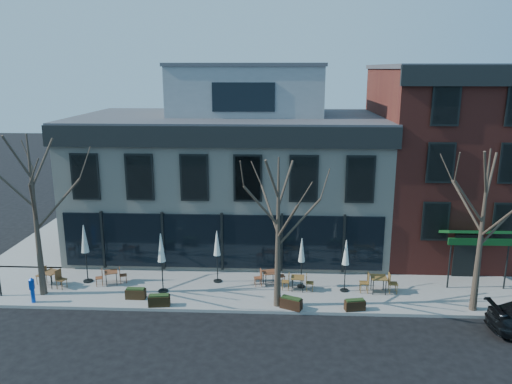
{
  "coord_description": "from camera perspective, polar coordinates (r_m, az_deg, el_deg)",
  "views": [
    {
      "loc": [
        3.01,
        -25.33,
        10.91
      ],
      "look_at": [
        1.73,
        2.0,
        4.15
      ],
      "focal_mm": 35.0,
      "sensor_mm": 36.0,
      "label": 1
    }
  ],
  "objects": [
    {
      "name": "umbrella_3",
      "position": [
        25.2,
        5.25,
        -6.93
      ],
      "size": [
        0.42,
        0.42,
        2.6
      ],
      "color": "black",
      "rests_on": "sidewalk_front"
    },
    {
      "name": "tree_mid",
      "position": [
        22.58,
        2.56,
        -4.52
      ],
      "size": [
        3.5,
        3.55,
        7.04
      ],
      "color": "#382B21",
      "rests_on": "sidewalk_front"
    },
    {
      "name": "cafe_set_5",
      "position": [
        25.73,
        13.83,
        -10.03
      ],
      "size": [
        1.9,
        0.77,
        1.0
      ],
      "color": "brown",
      "rests_on": "sidewalk_front"
    },
    {
      "name": "planter_1",
      "position": [
        24.23,
        -11.0,
        -12.04
      ],
      "size": [
        1.04,
        0.52,
        0.56
      ],
      "color": "black",
      "rests_on": "sidewalk_front"
    },
    {
      "name": "ground",
      "position": [
        27.75,
        -3.82,
        -9.32
      ],
      "size": [
        120.0,
        120.0,
        0.0
      ],
      "primitive_type": "plane",
      "color": "black",
      "rests_on": "ground"
    },
    {
      "name": "planter_0",
      "position": [
        25.17,
        -13.58,
        -11.19
      ],
      "size": [
        0.95,
        0.38,
        0.53
      ],
      "color": "#312110",
      "rests_on": "sidewalk_front"
    },
    {
      "name": "planter_2",
      "position": [
        23.6,
        4.04,
        -12.54
      ],
      "size": [
        1.08,
        0.77,
        0.56
      ],
      "color": "black",
      "rests_on": "sidewalk_front"
    },
    {
      "name": "umbrella_0",
      "position": [
        27.04,
        -18.99,
        -5.42
      ],
      "size": [
        0.49,
        0.49,
        3.08
      ],
      "color": "black",
      "rests_on": "sidewalk_front"
    },
    {
      "name": "red_brick_building",
      "position": [
        32.35,
        20.67,
        3.59
      ],
      "size": [
        8.2,
        11.78,
        11.18
      ],
      "color": "maroon",
      "rests_on": "ground"
    },
    {
      "name": "corner_building",
      "position": [
        31.16,
        -2.78,
        2.4
      ],
      "size": [
        18.39,
        10.39,
        11.1
      ],
      "color": "beige",
      "rests_on": "ground"
    },
    {
      "name": "planter_3",
      "position": [
        23.87,
        11.23,
        -12.52
      ],
      "size": [
        0.98,
        0.55,
        0.52
      ],
      "color": "black",
      "rests_on": "sidewalk_front"
    },
    {
      "name": "cafe_set_1",
      "position": [
        26.99,
        -16.22,
        -9.21
      ],
      "size": [
        1.64,
        0.92,
        0.84
      ],
      "color": "brown",
      "rests_on": "sidewalk_front"
    },
    {
      "name": "umbrella_1",
      "position": [
        24.91,
        -10.78,
        -6.63
      ],
      "size": [
        0.49,
        0.49,
        3.04
      ],
      "color": "black",
      "rests_on": "sidewalk_front"
    },
    {
      "name": "tree_right",
      "position": [
        24.25,
        24.41,
        -3.92
      ],
      "size": [
        3.72,
        3.77,
        7.48
      ],
      "color": "#382B21",
      "rests_on": "sidewalk_front"
    },
    {
      "name": "cafe_set_4",
      "position": [
        25.36,
        4.78,
        -10.19
      ],
      "size": [
        1.65,
        0.7,
        0.86
      ],
      "color": "brown",
      "rests_on": "sidewalk_front"
    },
    {
      "name": "sidewalk_side",
      "position": [
        36.09,
        -20.81,
        -4.54
      ],
      "size": [
        4.5,
        12.0,
        0.15
      ],
      "primitive_type": "cube",
      "color": "gray",
      "rests_on": "ground"
    },
    {
      "name": "cafe_set_3",
      "position": [
        25.88,
        1.55,
        -9.63
      ],
      "size": [
        1.67,
        0.84,
        0.86
      ],
      "color": "brown",
      "rests_on": "sidewalk_front"
    },
    {
      "name": "call_box",
      "position": [
        26.18,
        -24.21,
        -10.1
      ],
      "size": [
        0.25,
        0.25,
        1.26
      ],
      "color": "#0E3FB6",
      "rests_on": "sidewalk_front"
    },
    {
      "name": "sidewalk_front",
      "position": [
        25.59,
        3.02,
        -11.2
      ],
      "size": [
        33.5,
        4.7,
        0.15
      ],
      "primitive_type": "cube",
      "color": "gray",
      "rests_on": "ground"
    },
    {
      "name": "tree_corner",
      "position": [
        25.81,
        -23.9,
        -2.31
      ],
      "size": [
        3.93,
        3.98,
        7.92
      ],
      "color": "#382B21",
      "rests_on": "sidewalk_front"
    },
    {
      "name": "umbrella_4",
      "position": [
        25.02,
        10.23,
        -7.12
      ],
      "size": [
        0.43,
        0.43,
        2.68
      ],
      "color": "black",
      "rests_on": "sidewalk_front"
    },
    {
      "name": "umbrella_2",
      "position": [
        25.74,
        -4.48,
        -6.18
      ],
      "size": [
        0.44,
        0.44,
        2.77
      ],
      "color": "black",
      "rests_on": "sidewalk_front"
    },
    {
      "name": "cafe_set_0",
      "position": [
        27.72,
        -22.36,
        -8.97
      ],
      "size": [
        1.86,
        1.08,
        0.96
      ],
      "color": "brown",
      "rests_on": "sidewalk_front"
    }
  ]
}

